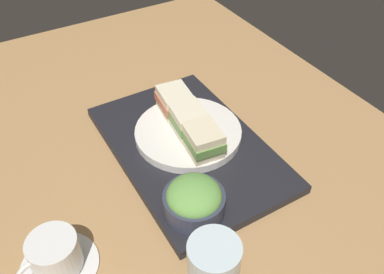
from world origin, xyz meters
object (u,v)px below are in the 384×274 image
object	(u,v)px
sandwich_middle	(188,120)
sandwich_plate	(188,132)
salad_bowl	(194,199)
coffee_cup	(55,256)
drinking_glass	(213,268)
sandwich_far	(175,101)
sandwich_near	(203,140)

from	to	relation	value
sandwich_middle	sandwich_plate	bearing A→B (deg)	-45.00
salad_bowl	coffee_cup	distance (cm)	24.26
sandwich_plate	drinking_glass	xyz separation A→B (cm)	(-30.74, 13.45, 2.58)
coffee_cup	drinking_glass	xyz separation A→B (cm)	(-15.44, -19.72, 2.24)
sandwich_far	drinking_glass	distance (cm)	40.31
sandwich_plate	sandwich_middle	world-z (taller)	sandwich_middle
coffee_cup	drinking_glass	world-z (taller)	drinking_glass
coffee_cup	sandwich_plate	bearing A→B (deg)	-65.24
sandwich_middle	drinking_glass	distance (cm)	33.57
sandwich_plate	coffee_cup	distance (cm)	36.53
sandwich_far	salad_bowl	size ratio (longest dim) A/B	0.80
sandwich_plate	sandwich_near	world-z (taller)	sandwich_near
drinking_glass	salad_bowl	bearing A→B (deg)	-18.56
sandwich_middle	coffee_cup	xyz separation A→B (cm)	(-15.30, 33.17, -3.23)
sandwich_plate	sandwich_far	xyz separation A→B (cm)	(7.01, -0.66, 3.55)
sandwich_middle	drinking_glass	bearing A→B (deg)	156.37
sandwich_middle	sandwich_far	world-z (taller)	same
sandwich_middle	salad_bowl	world-z (taller)	sandwich_middle
sandwich_near	drinking_glass	world-z (taller)	drinking_glass
sandwich_plate	sandwich_near	xyz separation A→B (cm)	(-7.01, 0.66, 3.63)
sandwich_middle	sandwich_far	xyz separation A→B (cm)	(7.01, -0.66, -0.02)
sandwich_plate	sandwich_near	distance (cm)	7.92
coffee_cup	salad_bowl	bearing A→B (deg)	-95.95
sandwich_near	sandwich_far	bearing A→B (deg)	-5.42
sandwich_near	salad_bowl	world-z (taller)	sandwich_near
sandwich_plate	sandwich_middle	xyz separation A→B (cm)	(-0.00, 0.00, 3.57)
drinking_glass	sandwich_far	bearing A→B (deg)	-20.50
sandwich_plate	drinking_glass	size ratio (longest dim) A/B	2.09
sandwich_far	coffee_cup	distance (cm)	40.66
coffee_cup	drinking_glass	distance (cm)	25.14
coffee_cup	sandwich_middle	bearing A→B (deg)	-65.24
sandwich_plate	sandwich_middle	distance (cm)	3.57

